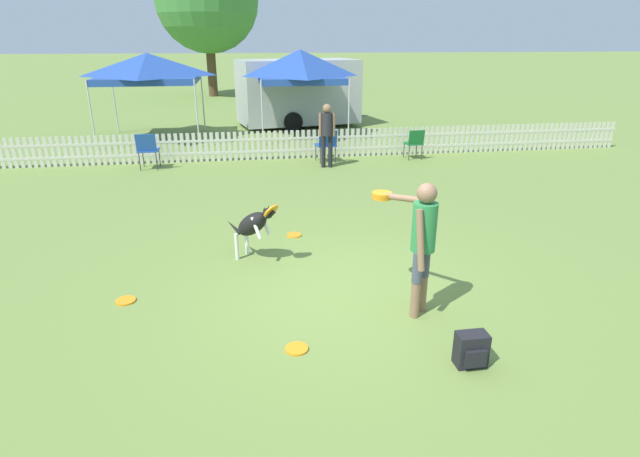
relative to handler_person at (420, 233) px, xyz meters
The scene contains 16 objects.
ground_plane 1.43m from the handler_person, 140.31° to the left, with size 240.00×240.00×0.00m, color olive.
handler_person is the anchor object (origin of this frame).
leaping_dog 2.64m from the handler_person, 136.06° to the left, with size 0.82×0.80×0.96m.
frisbee_near_handler 1.91m from the handler_person, 159.14° to the right, with size 0.25×0.25×0.02m.
frisbee_near_dog 3.77m from the handler_person, 167.21° to the left, with size 0.25×0.25×0.02m.
frisbee_midfield 3.14m from the handler_person, 113.52° to the left, with size 0.25×0.25×0.02m.
backpack_on_grass 1.41m from the handler_person, 79.53° to the right, with size 0.31×0.23×0.36m.
picket_fence 8.59m from the handler_person, 95.11° to the left, with size 19.99×0.04×0.78m.
folding_chair_blue_left 7.96m from the handler_person, 88.16° to the left, with size 0.56×0.58×0.88m.
folding_chair_center 8.98m from the handler_person, 118.85° to the left, with size 0.51×0.53×0.93m.
folding_chair_green_right 8.40m from the handler_person, 71.19° to the left, with size 0.47×0.48×0.82m.
canopy_tent_main 13.02m from the handler_person, 111.60° to the left, with size 3.05×3.05×2.71m.
canopy_tent_secondary 11.97m from the handler_person, 89.76° to the left, with size 2.76×2.76×2.80m.
spectator_standing 7.40m from the handler_person, 88.67° to the left, with size 0.41×0.27×1.61m.
equipment_trailer 14.08m from the handler_person, 89.21° to the left, with size 5.23×3.00×2.41m.
tree_left_grove 25.93m from the handler_person, 97.74° to the left, with size 5.62×5.62×7.94m.
Camera 1 is at (-1.21, -5.72, 3.12)m, focal length 28.00 mm.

